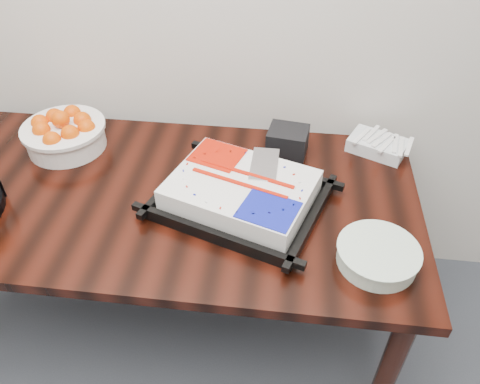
# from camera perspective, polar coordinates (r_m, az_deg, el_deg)

# --- Properties ---
(table) EXTENTS (1.80, 0.90, 0.75)m
(table) POSITION_cam_1_polar(r_m,az_deg,el_deg) (1.74, -9.07, -2.21)
(table) COLOR black
(table) RESTS_ON ground
(cake_tray) EXTENTS (0.63, 0.56, 0.11)m
(cake_tray) POSITION_cam_1_polar(r_m,az_deg,el_deg) (1.58, 0.14, -0.12)
(cake_tray) COLOR black
(cake_tray) RESTS_ON table
(tangerine_bowl) EXTENTS (0.32, 0.32, 0.20)m
(tangerine_bowl) POSITION_cam_1_polar(r_m,az_deg,el_deg) (1.96, -20.75, 7.28)
(tangerine_bowl) COLOR white
(tangerine_bowl) RESTS_ON table
(plate_stack) EXTENTS (0.25, 0.25, 0.06)m
(plate_stack) POSITION_cam_1_polar(r_m,az_deg,el_deg) (1.47, 16.42, -7.43)
(plate_stack) COLOR white
(plate_stack) RESTS_ON table
(fork_bag) EXTENTS (0.25, 0.22, 0.06)m
(fork_bag) POSITION_cam_1_polar(r_m,az_deg,el_deg) (1.92, 16.42, 5.57)
(fork_bag) COLOR silver
(fork_bag) RESTS_ON table
(napkin_box) EXTENTS (0.17, 0.15, 0.11)m
(napkin_box) POSITION_cam_1_polar(r_m,az_deg,el_deg) (1.83, 5.82, 6.14)
(napkin_box) COLOR black
(napkin_box) RESTS_ON table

